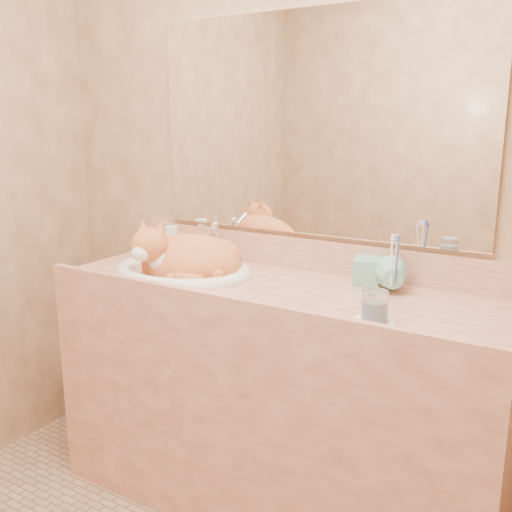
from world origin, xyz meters
The scene contains 12 objects.
wall_back centered at (0.00, 1.00, 1.25)m, with size 2.40×0.02×2.50m, color brown.
vanity_counter centered at (0.00, 0.72, 0.42)m, with size 1.60×0.55×0.85m, color #9F5D47, non-canonical shape.
mirror centered at (0.00, 0.99, 1.39)m, with size 1.30×0.02×0.80m, color white.
sink_basin centered at (-0.38, 0.70, 0.93)m, with size 0.53×0.44×0.17m, color white, non-canonical shape.
faucet centered at (-0.38, 0.91, 0.94)m, with size 0.04×0.12×0.17m, color silver, non-canonical shape.
cat centered at (-0.38, 0.71, 0.91)m, with size 0.40×0.32×0.22m, color #BC5A2B, non-canonical shape.
soap_dispenser centered at (0.27, 0.87, 0.95)m, with size 0.09×0.09×0.20m, color #6EB19D.
toothbrush_cup centered at (0.38, 0.82, 0.90)m, with size 0.11×0.11×0.11m, color #6EB19D.
toothbrushes centered at (0.38, 0.82, 0.97)m, with size 0.03×0.03×0.21m, color white, non-canonical shape.
saucer centered at (0.42, 0.54, 0.85)m, with size 0.12×0.12×0.01m, color white.
water_glass centered at (0.42, 0.54, 0.90)m, with size 0.07×0.07×0.09m, color white.
lotion_bottle centered at (-0.58, 0.88, 0.92)m, with size 0.05×0.05×0.13m, color white.
Camera 1 is at (0.93, -0.92, 1.40)m, focal length 40.00 mm.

